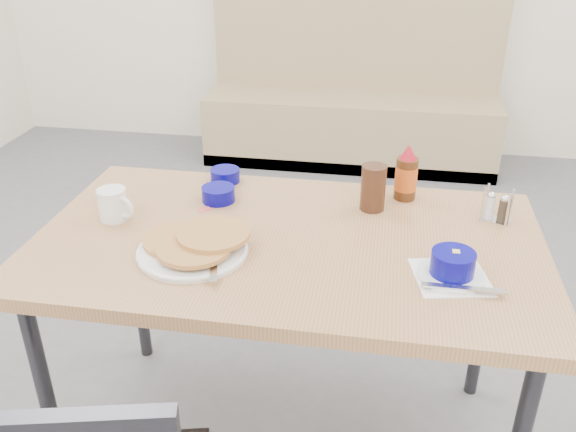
% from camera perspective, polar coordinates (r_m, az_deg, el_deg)
% --- Properties ---
extents(booth_bench, '(1.90, 0.56, 1.22)m').
position_cam_1_polar(booth_bench, '(4.18, 5.96, 10.04)').
color(booth_bench, tan).
rests_on(booth_bench, ground).
extents(dining_table, '(1.40, 0.80, 0.76)m').
position_cam_1_polar(dining_table, '(1.72, -0.03, -3.85)').
color(dining_table, '#B17C51').
rests_on(dining_table, ground).
extents(pancake_plate, '(0.29, 0.29, 0.05)m').
position_cam_1_polar(pancake_plate, '(1.63, -8.78, -2.76)').
color(pancake_plate, white).
rests_on(pancake_plate, dining_table).
extents(coffee_mug, '(0.12, 0.08, 0.09)m').
position_cam_1_polar(coffee_mug, '(1.83, -15.99, 1.07)').
color(coffee_mug, white).
rests_on(coffee_mug, dining_table).
extents(grits_setting, '(0.23, 0.21, 0.07)m').
position_cam_1_polar(grits_setting, '(1.55, 15.12, -4.65)').
color(grits_setting, white).
rests_on(grits_setting, dining_table).
extents(creamer_bowl, '(0.10, 0.10, 0.04)m').
position_cam_1_polar(creamer_bowl, '(2.03, -5.91, 3.79)').
color(creamer_bowl, '#060577').
rests_on(creamer_bowl, dining_table).
extents(butter_bowl, '(0.10, 0.10, 0.05)m').
position_cam_1_polar(butter_bowl, '(1.90, -6.53, 2.05)').
color(butter_bowl, '#060577').
rests_on(butter_bowl, dining_table).
extents(amber_tumbler, '(0.09, 0.09, 0.14)m').
position_cam_1_polar(amber_tumbler, '(1.83, 7.97, 2.65)').
color(amber_tumbler, '#3B2013').
rests_on(amber_tumbler, dining_table).
extents(condiment_caddy, '(0.10, 0.08, 0.10)m').
position_cam_1_polar(condiment_caddy, '(1.86, 18.91, 0.60)').
color(condiment_caddy, silver).
rests_on(condiment_caddy, dining_table).
extents(syrup_bottle, '(0.07, 0.07, 0.18)m').
position_cam_1_polar(syrup_bottle, '(1.91, 11.01, 3.75)').
color(syrup_bottle, '#47230F').
rests_on(syrup_bottle, dining_table).
extents(sugar_wrapper, '(0.04, 0.04, 0.00)m').
position_cam_1_polar(sugar_wrapper, '(1.85, -7.82, 0.61)').
color(sugar_wrapper, '#CE4944').
rests_on(sugar_wrapper, dining_table).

